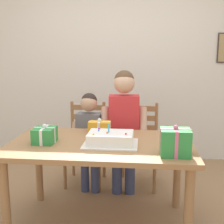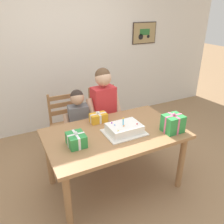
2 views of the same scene
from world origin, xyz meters
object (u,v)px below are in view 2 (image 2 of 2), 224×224
(chair_right, at_px, (105,117))
(child_older, at_px, (104,106))
(gift_box_red_large, at_px, (98,118))
(gift_box_corner_small, at_px, (173,123))
(birthday_cake, at_px, (124,129))
(chair_left, at_px, (67,126))
(gift_box_beside_cake, at_px, (76,140))
(dining_table, at_px, (115,140))
(child_younger, at_px, (79,121))

(chair_right, xyz_separation_m, child_older, (-0.15, -0.27, 0.33))
(gift_box_red_large, xyz_separation_m, gift_box_corner_small, (0.64, -0.58, 0.04))
(gift_box_corner_small, distance_m, chair_right, 1.25)
(birthday_cake, xyz_separation_m, child_older, (0.06, 0.67, 0.01))
(chair_left, bearing_deg, gift_box_red_large, -66.97)
(birthday_cake, distance_m, child_older, 0.68)
(gift_box_corner_small, xyz_separation_m, chair_right, (-0.28, 1.16, -0.37))
(gift_box_beside_cake, bearing_deg, gift_box_red_large, 42.47)
(gift_box_beside_cake, height_order, gift_box_corner_small, gift_box_corner_small)
(birthday_cake, bearing_deg, gift_box_corner_small, -23.07)
(dining_table, height_order, birthday_cake, birthday_cake)
(gift_box_corner_small, xyz_separation_m, child_older, (-0.43, 0.88, -0.04))
(dining_table, relative_size, chair_right, 1.66)
(dining_table, relative_size, birthday_cake, 3.47)
(birthday_cake, distance_m, gift_box_beside_cake, 0.55)
(dining_table, bearing_deg, chair_right, 71.17)
(dining_table, bearing_deg, gift_box_beside_cake, -173.26)
(chair_right, relative_size, child_younger, 0.85)
(dining_table, bearing_deg, gift_box_corner_small, -24.64)
(chair_left, bearing_deg, dining_table, -71.34)
(gift_box_beside_cake, bearing_deg, child_older, 47.55)
(gift_box_red_large, height_order, gift_box_beside_cake, gift_box_beside_cake)
(dining_table, bearing_deg, chair_left, 108.66)
(birthday_cake, distance_m, gift_box_red_large, 0.40)
(dining_table, height_order, gift_box_corner_small, gift_box_corner_small)
(dining_table, bearing_deg, birthday_cake, -32.79)
(birthday_cake, bearing_deg, child_older, 84.53)
(dining_table, height_order, child_older, child_older)
(dining_table, height_order, gift_box_red_large, gift_box_red_large)
(gift_box_beside_cake, distance_m, gift_box_corner_small, 1.07)
(chair_left, bearing_deg, gift_box_corner_small, -52.65)
(birthday_cake, bearing_deg, chair_right, 77.16)
(child_older, xyz_separation_m, child_younger, (-0.36, 0.00, -0.14))
(gift_box_red_large, height_order, child_younger, child_younger)
(child_older, bearing_deg, dining_table, -103.85)
(gift_box_corner_small, bearing_deg, chair_left, 127.35)
(gift_box_corner_small, bearing_deg, dining_table, 155.36)
(chair_right, bearing_deg, gift_box_beside_cake, -129.04)
(dining_table, xyz_separation_m, gift_box_beside_cake, (-0.46, -0.05, 0.16))
(gift_box_corner_small, relative_size, child_younger, 0.21)
(birthday_cake, xyz_separation_m, chair_right, (0.22, 0.95, -0.33))
(child_older, relative_size, child_younger, 1.22)
(gift_box_red_large, distance_m, child_younger, 0.37)
(gift_box_red_large, height_order, chair_right, chair_right)
(dining_table, height_order, child_younger, child_younger)
(birthday_cake, bearing_deg, child_younger, 113.77)
(dining_table, xyz_separation_m, birthday_cake, (0.09, -0.06, 0.14))
(gift_box_corner_small, height_order, chair_right, gift_box_corner_small)
(birthday_cake, bearing_deg, chair_left, 112.30)
(gift_box_red_large, bearing_deg, gift_box_corner_small, -42.40)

